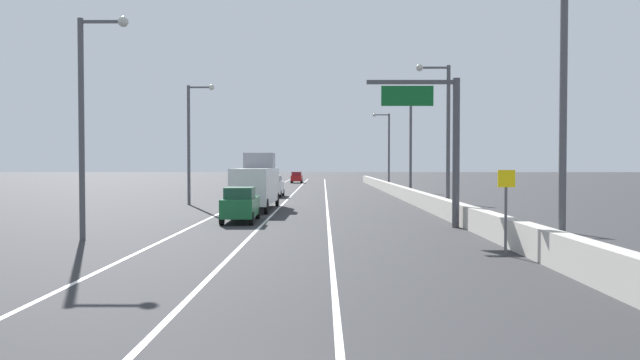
{
  "coord_description": "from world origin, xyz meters",
  "views": [
    {
      "loc": [
        1.22,
        -6.8,
        3.22
      ],
      "look_at": [
        0.95,
        44.15,
        1.85
      ],
      "focal_mm": 34.32,
      "sensor_mm": 36.0,
      "label": 1
    }
  ],
  "objects": [
    {
      "name": "ground_plane",
      "position": [
        0.0,
        64.0,
        0.0
      ],
      "size": [
        320.0,
        320.0,
        0.0
      ],
      "primitive_type": "plane",
      "color": "#2D2D30"
    },
    {
      "name": "lane_stripe_left",
      "position": [
        -5.5,
        55.0,
        0.0
      ],
      "size": [
        0.16,
        130.0,
        0.0
      ],
      "primitive_type": "cube",
      "color": "silver",
      "rests_on": "ground_plane"
    },
    {
      "name": "lane_stripe_center",
      "position": [
        -2.0,
        55.0,
        0.0
      ],
      "size": [
        0.16,
        130.0,
        0.0
      ],
      "primitive_type": "cube",
      "color": "silver",
      "rests_on": "ground_plane"
    },
    {
      "name": "lane_stripe_right",
      "position": [
        1.5,
        55.0,
        0.0
      ],
      "size": [
        0.16,
        130.0,
        0.0
      ],
      "primitive_type": "cube",
      "color": "silver",
      "rests_on": "ground_plane"
    },
    {
      "name": "jersey_barrier_right",
      "position": [
        8.48,
        40.0,
        0.55
      ],
      "size": [
        0.6,
        120.0,
        1.1
      ],
      "primitive_type": "cube",
      "color": "#B2ADA3",
      "rests_on": "ground_plane"
    },
    {
      "name": "overhead_sign_gantry",
      "position": [
        7.14,
        23.87,
        4.73
      ],
      "size": [
        4.68,
        0.36,
        7.5
      ],
      "color": "#47474C",
      "rests_on": "ground_plane"
    },
    {
      "name": "speed_advisory_sign",
      "position": [
        7.58,
        14.46,
        1.76
      ],
      "size": [
        0.6,
        0.11,
        3.0
      ],
      "color": "#4C4C51",
      "rests_on": "ground_plane"
    },
    {
      "name": "lamp_post_right_near",
      "position": [
        8.66,
        12.91,
        5.43
      ],
      "size": [
        2.14,
        0.44,
        9.39
      ],
      "color": "#4C4C51",
      "rests_on": "ground_plane"
    },
    {
      "name": "lamp_post_right_second",
      "position": [
        8.72,
        31.26,
        5.43
      ],
      "size": [
        2.14,
        0.44,
        9.39
      ],
      "color": "#4C4C51",
      "rests_on": "ground_plane"
    },
    {
      "name": "lamp_post_right_third",
      "position": [
        9.01,
        49.61,
        5.43
      ],
      "size": [
        2.14,
        0.44,
        9.39
      ],
      "color": "#4C4C51",
      "rests_on": "ground_plane"
    },
    {
      "name": "lamp_post_right_fourth",
      "position": [
        8.98,
        67.95,
        5.43
      ],
      "size": [
        2.14,
        0.44,
        9.39
      ],
      "color": "#4C4C51",
      "rests_on": "ground_plane"
    },
    {
      "name": "lamp_post_left_near",
      "position": [
        -8.7,
        18.91,
        5.43
      ],
      "size": [
        2.14,
        0.44,
        9.39
      ],
      "color": "#4C4C51",
      "rests_on": "ground_plane"
    },
    {
      "name": "lamp_post_left_mid",
      "position": [
        -9.03,
        40.93,
        5.43
      ],
      "size": [
        2.14,
        0.44,
        9.39
      ],
      "color": "#4C4C51",
      "rests_on": "ground_plane"
    },
    {
      "name": "car_green_0",
      "position": [
        -3.34,
        26.78,
        0.97
      ],
      "size": [
        1.84,
        4.73,
        1.94
      ],
      "color": "#196033",
      "rests_on": "ground_plane"
    },
    {
      "name": "car_red_1",
      "position": [
        -3.2,
        94.66,
        0.93
      ],
      "size": [
        1.88,
        4.13,
        1.86
      ],
      "color": "red",
      "rests_on": "ground_plane"
    },
    {
      "name": "car_white_2",
      "position": [
        -3.69,
        52.34,
        1.04
      ],
      "size": [
        2.02,
        4.32,
        2.08
      ],
      "color": "white",
      "rests_on": "ground_plane"
    },
    {
      "name": "car_black_3",
      "position": [
        -6.42,
        64.78,
        0.93
      ],
      "size": [
        1.93,
        4.28,
        1.86
      ],
      "color": "black",
      "rests_on": "ground_plane"
    },
    {
      "name": "box_truck",
      "position": [
        -3.46,
        35.87,
        1.82
      ],
      "size": [
        2.6,
        8.98,
        3.99
      ],
      "color": "silver",
      "rests_on": "ground_plane"
    }
  ]
}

